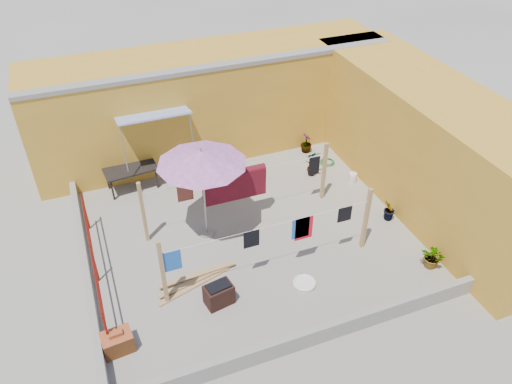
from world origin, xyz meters
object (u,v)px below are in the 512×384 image
(water_jug_a, at_px, (352,179))
(green_hose, at_px, (327,162))
(brazier, at_px, (219,294))
(outdoor_table, at_px, (131,170))
(white_basin, at_px, (304,283))
(plant_back_a, at_px, (218,159))
(brick_stack, at_px, (118,342))
(water_jug_b, at_px, (353,178))
(patio_umbrella, at_px, (201,158))

(water_jug_a, bearing_deg, green_hose, 98.63)
(brazier, distance_m, green_hose, 6.47)
(water_jug_a, xyz_separation_m, green_hose, (-0.19, 1.22, -0.11))
(outdoor_table, bearing_deg, white_basin, -60.11)
(brazier, relative_size, plant_back_a, 0.88)
(outdoor_table, distance_m, brazier, 5.17)
(brick_stack, distance_m, white_basin, 4.29)
(brick_stack, relative_size, water_jug_b, 1.81)
(patio_umbrella, relative_size, green_hose, 5.89)
(water_jug_b, bearing_deg, green_hose, 99.67)
(water_jug_a, bearing_deg, brick_stack, -155.12)
(white_basin, relative_size, plant_back_a, 0.70)
(outdoor_table, distance_m, plant_back_a, 2.63)
(water_jug_a, distance_m, plant_back_a, 4.08)
(water_jug_a, relative_size, water_jug_b, 0.89)
(water_jug_b, relative_size, green_hose, 0.75)
(patio_umbrella, xyz_separation_m, green_hose, (4.50, 1.87, -2.30))
(water_jug_b, distance_m, plant_back_a, 4.08)
(water_jug_a, bearing_deg, brazier, -149.65)
(water_jug_a, xyz_separation_m, plant_back_a, (-3.50, 2.07, 0.25))
(patio_umbrella, bearing_deg, plant_back_a, 66.45)
(plant_back_a, bearing_deg, water_jug_b, -30.21)
(patio_umbrella, distance_m, white_basin, 3.77)
(outdoor_table, bearing_deg, plant_back_a, 0.00)
(brick_stack, bearing_deg, plant_back_a, 54.77)
(outdoor_table, distance_m, brick_stack, 5.65)
(brick_stack, xyz_separation_m, brazier, (2.28, 0.44, 0.04))
(patio_umbrella, xyz_separation_m, white_basin, (1.59, -2.54, -2.29))
(white_basin, bearing_deg, patio_umbrella, 122.08)
(water_jug_b, bearing_deg, plant_back_a, 149.79)
(white_basin, relative_size, water_jug_b, 1.52)
(brazier, bearing_deg, outdoor_table, 101.39)
(patio_umbrella, height_order, white_basin, patio_umbrella)
(brick_stack, xyz_separation_m, water_jug_b, (7.40, 3.44, -0.07))
(patio_umbrella, height_order, green_hose, patio_umbrella)
(brick_stack, height_order, brazier, brazier)
(patio_umbrella, xyz_separation_m, brick_stack, (-2.69, -2.77, -2.11))
(patio_umbrella, bearing_deg, water_jug_b, 8.09)
(water_jug_b, xyz_separation_m, plant_back_a, (-3.52, 2.05, 0.23))
(outdoor_table, relative_size, plant_back_a, 1.99)
(brazier, relative_size, green_hose, 1.43)
(white_basin, height_order, water_jug_a, water_jug_a)
(white_basin, relative_size, water_jug_a, 1.71)
(outdoor_table, xyz_separation_m, water_jug_a, (6.12, -2.07, -0.48))
(patio_umbrella, bearing_deg, outdoor_table, 117.76)
(water_jug_b, bearing_deg, brick_stack, -155.06)
(outdoor_table, height_order, brick_stack, outdoor_table)
(brick_stack, distance_m, plant_back_a, 6.73)
(patio_umbrella, relative_size, water_jug_a, 8.84)
(water_jug_a, distance_m, green_hose, 1.24)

